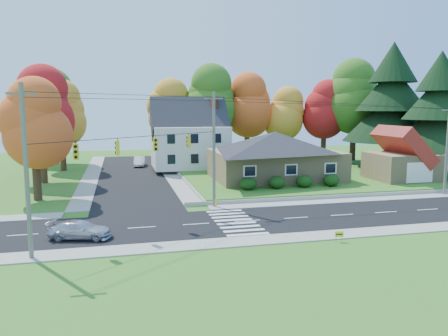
% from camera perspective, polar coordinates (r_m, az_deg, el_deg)
% --- Properties ---
extents(ground, '(120.00, 120.00, 0.00)m').
position_cam_1_polar(ground, '(33.76, 3.09, -6.93)').
color(ground, '#3D7923').
extents(road_main, '(90.00, 8.00, 0.02)m').
position_cam_1_polar(road_main, '(33.75, 3.09, -6.91)').
color(road_main, black).
rests_on(road_main, ground).
extents(road_cross, '(8.00, 44.00, 0.02)m').
position_cam_1_polar(road_cross, '(57.93, -12.00, -0.84)').
color(road_cross, black).
rests_on(road_cross, ground).
extents(sidewalk_north, '(90.00, 2.00, 0.08)m').
position_cam_1_polar(sidewalk_north, '(38.43, 0.96, -5.03)').
color(sidewalk_north, '#9C9A90').
rests_on(sidewalk_north, ground).
extents(sidewalk_south, '(90.00, 2.00, 0.08)m').
position_cam_1_polar(sidewalk_south, '(29.18, 5.93, -9.27)').
color(sidewalk_south, '#9C9A90').
rests_on(sidewalk_south, ground).
extents(lawn, '(30.00, 30.00, 0.50)m').
position_cam_1_polar(lawn, '(57.46, 9.57, -0.61)').
color(lawn, '#3D7923').
rests_on(lawn, ground).
extents(ranch_house, '(14.60, 10.60, 5.40)m').
position_cam_1_polar(ranch_house, '(50.64, 6.64, 1.76)').
color(ranch_house, tan).
rests_on(ranch_house, lawn).
extents(colonial_house, '(10.40, 8.40, 9.60)m').
position_cam_1_polar(colonial_house, '(60.14, -4.48, 4.01)').
color(colonial_house, silver).
rests_on(colonial_house, lawn).
extents(garage, '(7.30, 6.30, 4.60)m').
position_cam_1_polar(garage, '(53.74, 22.32, 1.12)').
color(garage, tan).
rests_on(garage, lawn).
extents(hedge_row, '(10.70, 1.70, 1.27)m').
position_cam_1_polar(hedge_row, '(45.02, 8.71, -1.78)').
color(hedge_row, '#163A10').
rests_on(hedge_row, lawn).
extents(traffic_infrastructure, '(38.10, 10.66, 10.00)m').
position_cam_1_polar(traffic_infrastructure, '(34.07, 2.26, 2.02)').
color(traffic_infrastructure, '#666059').
rests_on(traffic_infrastructure, ground).
extents(tree_lot_0, '(6.72, 6.72, 12.51)m').
position_cam_1_polar(tree_lot_0, '(65.68, -7.12, 7.55)').
color(tree_lot_0, '#3F2A19').
rests_on(tree_lot_0, lawn).
extents(tree_lot_1, '(7.84, 7.84, 14.60)m').
position_cam_1_polar(tree_lot_1, '(65.65, -1.77, 8.74)').
color(tree_lot_1, '#3F2A19').
rests_on(tree_lot_1, lawn).
extents(tree_lot_2, '(7.28, 7.28, 13.56)m').
position_cam_1_polar(tree_lot_2, '(68.08, 3.06, 8.16)').
color(tree_lot_2, '#3F2A19').
rests_on(tree_lot_2, lawn).
extents(tree_lot_3, '(6.16, 6.16, 11.47)m').
position_cam_1_polar(tree_lot_3, '(69.10, 8.10, 7.00)').
color(tree_lot_3, '#3F2A19').
rests_on(tree_lot_3, lawn).
extents(tree_lot_4, '(6.72, 6.72, 12.51)m').
position_cam_1_polar(tree_lot_4, '(70.61, 12.99, 7.43)').
color(tree_lot_4, '#3F2A19').
rests_on(tree_lot_4, lawn).
extents(tree_lot_5, '(8.40, 8.40, 15.64)m').
position_cam_1_polar(tree_lot_5, '(70.76, 16.70, 8.89)').
color(tree_lot_5, '#3F2A19').
rests_on(tree_lot_5, lawn).
extents(conifer_east_a, '(12.80, 12.80, 16.96)m').
position_cam_1_polar(conifer_east_a, '(64.50, 21.04, 8.05)').
color(conifer_east_a, '#3F2A19').
rests_on(conifer_east_a, lawn).
extents(conifer_east_b, '(11.20, 11.20, 14.84)m').
position_cam_1_polar(conifer_east_b, '(58.69, 26.24, 6.74)').
color(conifer_east_b, '#3F2A19').
rests_on(conifer_east_b, lawn).
extents(tree_west_0, '(6.16, 6.16, 11.47)m').
position_cam_1_polar(tree_west_0, '(43.96, -23.60, 5.31)').
color(tree_west_0, '#3F2A19').
rests_on(tree_west_0, ground).
extents(tree_west_1, '(7.28, 7.28, 13.56)m').
position_cam_1_polar(tree_west_1, '(53.96, -22.89, 7.10)').
color(tree_west_1, '#3F2A19').
rests_on(tree_west_1, ground).
extents(tree_west_2, '(6.72, 6.72, 12.51)m').
position_cam_1_polar(tree_west_2, '(63.73, -20.52, 6.65)').
color(tree_west_2, '#3F2A19').
rests_on(tree_west_2, ground).
extents(tree_west_3, '(7.84, 7.84, 14.60)m').
position_cam_1_polar(tree_west_3, '(71.92, -21.40, 7.74)').
color(tree_west_3, '#3F2A19').
rests_on(tree_west_3, ground).
extents(silver_sedan, '(4.41, 2.65, 1.20)m').
position_cam_1_polar(silver_sedan, '(30.65, -18.27, -7.67)').
color(silver_sedan, silver).
rests_on(silver_sedan, road_main).
extents(white_car, '(1.88, 4.35, 1.39)m').
position_cam_1_polar(white_car, '(65.85, -11.01, 0.84)').
color(white_car, white).
rests_on(white_car, road_cross).
extents(fire_hydrant, '(0.41, 0.32, 0.72)m').
position_cam_1_polar(fire_hydrant, '(38.19, -1.13, -4.64)').
color(fire_hydrant, yellow).
rests_on(fire_hydrant, ground).
extents(yard_sign, '(0.55, 0.17, 0.70)m').
position_cam_1_polar(yard_sign, '(29.48, 14.81, -8.39)').
color(yard_sign, black).
rests_on(yard_sign, ground).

